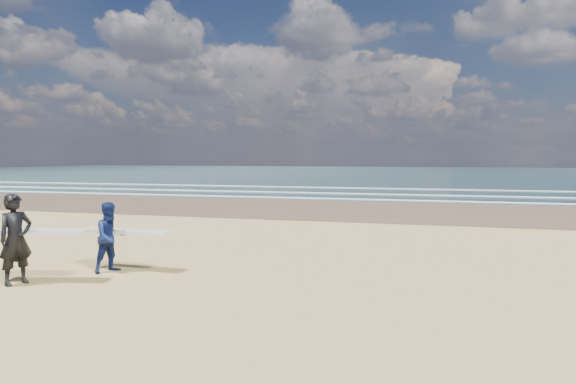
% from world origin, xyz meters
% --- Properties ---
extents(ocean, '(220.00, 100.00, 0.02)m').
position_xyz_m(ocean, '(20.00, 72.00, 0.01)').
color(ocean, '#1A3339').
rests_on(ocean, ground).
extents(surfer_near, '(2.26, 1.26, 1.92)m').
position_xyz_m(surfer_near, '(-1.26, 0.13, 0.97)').
color(surfer_near, black).
rests_on(surfer_near, ground).
extents(surfer_far, '(2.21, 1.13, 1.63)m').
position_xyz_m(surfer_far, '(-0.07, 1.69, 0.82)').
color(surfer_far, '#0D1A4A').
rests_on(surfer_far, ground).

